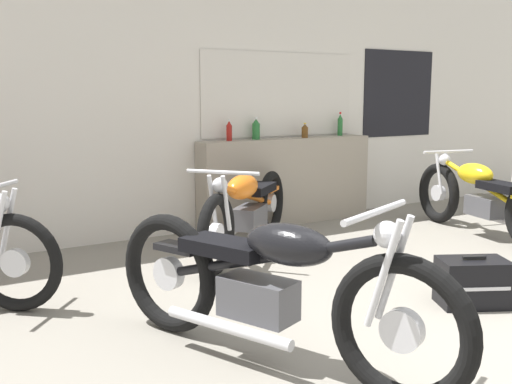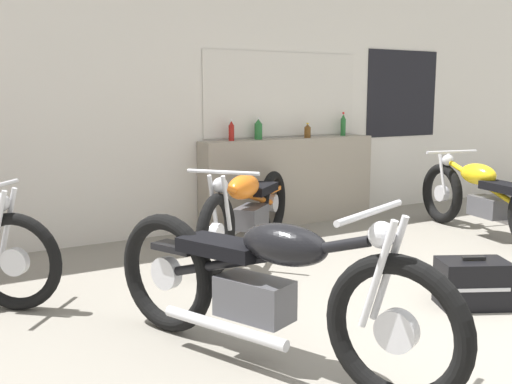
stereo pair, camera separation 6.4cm
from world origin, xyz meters
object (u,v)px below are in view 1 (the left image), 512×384
bottle_leftmost (229,131)px  motorcycle_yellow (481,197)px  bottle_left_center (256,130)px  bottle_center (305,131)px  bottle_right_center (340,125)px  motorcycle_orange (247,209)px  hard_case_black (473,282)px  motorcycle_black (269,286)px

bottle_leftmost → motorcycle_yellow: (2.10, -1.60, -0.67)m
bottle_left_center → bottle_center: 0.61m
bottle_center → bottle_right_center: 0.58m
bottle_left_center → bottle_center: bearing=-6.6°
motorcycle_orange → motorcycle_yellow: bearing=-16.6°
bottle_leftmost → motorcycle_orange: bearing=-108.9°
bottle_right_center → hard_case_black: (-1.21, -2.97, -0.93)m
motorcycle_yellow → motorcycle_black: bearing=-158.5°
bottle_left_center → motorcycle_orange: (-0.65, -0.90, -0.67)m
bottle_leftmost → bottle_left_center: size_ratio=0.95×
bottle_left_center → motorcycle_orange: bearing=-125.7°
bottle_left_center → bottle_leftmost: bearing=-177.2°
bottle_right_center → hard_case_black: 3.35m
motorcycle_yellow → motorcycle_orange: (-2.40, 0.72, 0.00)m
motorcycle_orange → bottle_leftmost: bearing=71.1°
bottle_right_center → motorcycle_orange: (-1.83, -0.91, -0.69)m
bottle_center → motorcycle_black: size_ratio=0.08×
bottle_left_center → bottle_center: bottle_left_center is taller
bottle_center → motorcycle_orange: bearing=-146.5°
bottle_right_center → bottle_left_center: bearing=-179.7°
bottle_right_center → hard_case_black: size_ratio=0.51×
bottle_leftmost → motorcycle_yellow: bearing=-37.3°
bottle_right_center → motorcycle_black: size_ratio=0.13×
bottle_center → hard_case_black: size_ratio=0.31×
bottle_center → bottle_right_center: size_ratio=0.61×
bottle_leftmost → bottle_right_center: size_ratio=0.82×
bottle_center → motorcycle_yellow: (1.14, -1.55, -0.64)m
motorcycle_black → bottle_leftmost: bearing=64.9°
bottle_left_center → motorcycle_yellow: (1.75, -1.62, -0.67)m
hard_case_black → motorcycle_yellow: bearing=37.1°
bottle_leftmost → motorcycle_black: bearing=-115.1°
bottle_leftmost → bottle_center: 0.96m
bottle_left_center → motorcycle_black: 3.52m
hard_case_black → motorcycle_orange: bearing=106.7°
hard_case_black → bottle_leftmost: bearing=96.1°
bottle_leftmost → bottle_center: bearing=-3.2°
motorcycle_black → hard_case_black: 1.73m
bottle_left_center → hard_case_black: bottle_left_center is taller
bottle_center → bottle_leftmost: bearing=176.8°
bottle_leftmost → bottle_right_center: bottle_right_center is taller
motorcycle_orange → motorcycle_black: bearing=-117.6°
bottle_leftmost → bottle_center: size_ratio=1.36×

